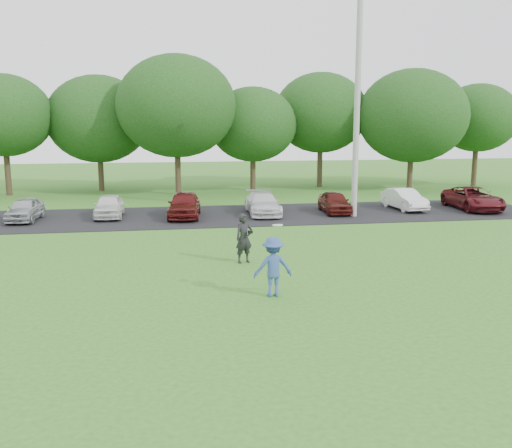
% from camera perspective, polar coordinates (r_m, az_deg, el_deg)
% --- Properties ---
extents(ground, '(100.00, 100.00, 0.00)m').
position_cam_1_polar(ground, '(15.59, 2.11, -7.01)').
color(ground, '#31661D').
rests_on(ground, ground).
extents(parking_lot, '(32.00, 6.50, 0.03)m').
position_cam_1_polar(parking_lot, '(28.12, -3.15, 0.87)').
color(parking_lot, black).
rests_on(parking_lot, ground).
extents(utility_pole, '(0.28, 0.28, 10.81)m').
position_cam_1_polar(utility_pole, '(27.82, 10.08, 11.77)').
color(utility_pole, '#A3A29E').
rests_on(utility_pole, ground).
extents(frisbee_player, '(1.06, 0.63, 1.97)m').
position_cam_1_polar(frisbee_player, '(15.21, 1.70, -4.28)').
color(frisbee_player, '#324E8E').
rests_on(frisbee_player, ground).
extents(camera_bystander, '(0.69, 0.56, 1.64)m').
position_cam_1_polar(camera_bystander, '(18.72, -1.20, -1.44)').
color(camera_bystander, black).
rests_on(camera_bystander, ground).
extents(parked_cars, '(28.16, 4.36, 1.24)m').
position_cam_1_polar(parked_cars, '(28.06, -1.30, 2.07)').
color(parked_cars, silver).
rests_on(parked_cars, parking_lot).
extents(tree_row, '(42.39, 9.85, 8.64)m').
position_cam_1_polar(tree_row, '(37.60, -2.54, 10.76)').
color(tree_row, '#38281C').
rests_on(tree_row, ground).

